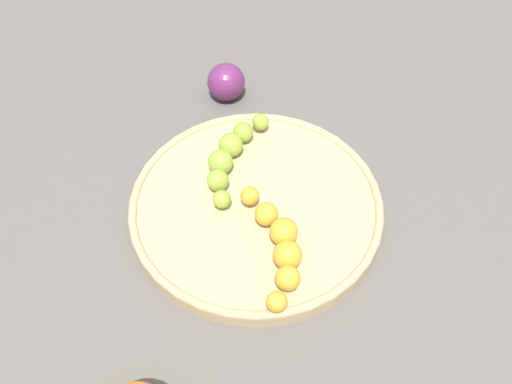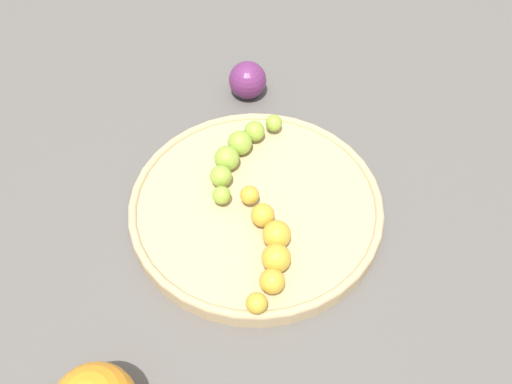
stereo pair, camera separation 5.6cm
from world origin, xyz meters
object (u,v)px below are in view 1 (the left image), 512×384
(banana_green, at_px, (230,155))
(banana_spotted, at_px, (280,244))
(fruit_bowl, at_px, (256,206))
(plum_purple, at_px, (226,82))

(banana_green, bearing_deg, banana_spotted, 133.83)
(fruit_bowl, distance_m, banana_spotted, 0.08)
(plum_purple, bearing_deg, banana_green, -18.29)
(fruit_bowl, height_order, banana_spotted, banana_spotted)
(banana_green, bearing_deg, fruit_bowl, 137.39)
(banana_green, bearing_deg, plum_purple, -66.49)
(banana_spotted, bearing_deg, plum_purple, 92.63)
(banana_green, height_order, plum_purple, plum_purple)
(fruit_bowl, height_order, banana_green, banana_green)
(banana_spotted, relative_size, banana_green, 1.26)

